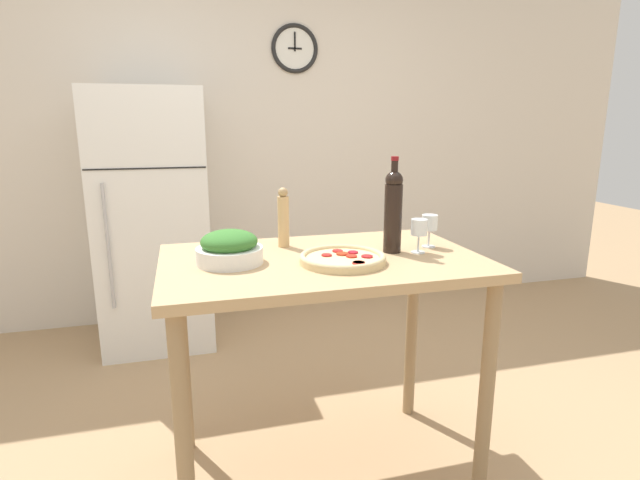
{
  "coord_description": "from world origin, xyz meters",
  "views": [
    {
      "loc": [
        -0.5,
        -1.78,
        1.45
      ],
      "look_at": [
        0.0,
        0.04,
        1.01
      ],
      "focal_mm": 28.0,
      "sensor_mm": 36.0,
      "label": 1
    }
  ],
  "objects_px": {
    "refrigerator": "(154,220)",
    "wine_glass_far": "(430,224)",
    "wine_glass_near": "(419,229)",
    "homemade_pizza": "(343,258)",
    "pepper_mill": "(283,218)",
    "wine_bottle": "(393,209)",
    "salad_bowl": "(229,248)"
  },
  "relations": [
    {
      "from": "salad_bowl",
      "to": "wine_glass_far",
      "type": "bearing_deg",
      "value": 2.25
    },
    {
      "from": "wine_glass_far",
      "to": "pepper_mill",
      "type": "relative_size",
      "value": 0.55
    },
    {
      "from": "wine_bottle",
      "to": "pepper_mill",
      "type": "relative_size",
      "value": 1.53
    },
    {
      "from": "pepper_mill",
      "to": "salad_bowl",
      "type": "relative_size",
      "value": 1.01
    },
    {
      "from": "wine_bottle",
      "to": "wine_glass_near",
      "type": "xyz_separation_m",
      "value": [
        0.1,
        -0.04,
        -0.08
      ]
    },
    {
      "from": "wine_bottle",
      "to": "salad_bowl",
      "type": "height_order",
      "value": "wine_bottle"
    },
    {
      "from": "wine_glass_far",
      "to": "homemade_pizza",
      "type": "bearing_deg",
      "value": -162.09
    },
    {
      "from": "wine_glass_far",
      "to": "pepper_mill",
      "type": "height_order",
      "value": "pepper_mill"
    },
    {
      "from": "refrigerator",
      "to": "wine_glass_near",
      "type": "xyz_separation_m",
      "value": [
        1.09,
        -1.65,
        0.21
      ]
    },
    {
      "from": "salad_bowl",
      "to": "homemade_pizza",
      "type": "height_order",
      "value": "salad_bowl"
    },
    {
      "from": "refrigerator",
      "to": "pepper_mill",
      "type": "height_order",
      "value": "refrigerator"
    },
    {
      "from": "wine_glass_near",
      "to": "pepper_mill",
      "type": "distance_m",
      "value": 0.55
    },
    {
      "from": "wine_glass_far",
      "to": "pepper_mill",
      "type": "xyz_separation_m",
      "value": [
        -0.58,
        0.17,
        0.02
      ]
    },
    {
      "from": "wine_glass_near",
      "to": "homemade_pizza",
      "type": "distance_m",
      "value": 0.35
    },
    {
      "from": "wine_glass_near",
      "to": "pepper_mill",
      "type": "bearing_deg",
      "value": 154.07
    },
    {
      "from": "wine_glass_far",
      "to": "salad_bowl",
      "type": "relative_size",
      "value": 0.56
    },
    {
      "from": "wine_glass_near",
      "to": "wine_glass_far",
      "type": "relative_size",
      "value": 1.0
    },
    {
      "from": "wine_glass_near",
      "to": "homemade_pizza",
      "type": "bearing_deg",
      "value": -169.69
    },
    {
      "from": "wine_bottle",
      "to": "homemade_pizza",
      "type": "distance_m",
      "value": 0.3
    },
    {
      "from": "refrigerator",
      "to": "wine_glass_near",
      "type": "bearing_deg",
      "value": -56.53
    },
    {
      "from": "refrigerator",
      "to": "pepper_mill",
      "type": "distance_m",
      "value": 1.54
    },
    {
      "from": "wine_glass_near",
      "to": "wine_glass_far",
      "type": "bearing_deg",
      "value": 41.51
    },
    {
      "from": "refrigerator",
      "to": "homemade_pizza",
      "type": "relative_size",
      "value": 5.21
    },
    {
      "from": "refrigerator",
      "to": "wine_glass_far",
      "type": "relative_size",
      "value": 12.25
    },
    {
      "from": "pepper_mill",
      "to": "salad_bowl",
      "type": "height_order",
      "value": "pepper_mill"
    },
    {
      "from": "wine_bottle",
      "to": "pepper_mill",
      "type": "xyz_separation_m",
      "value": [
        -0.4,
        0.2,
        -0.05
      ]
    },
    {
      "from": "wine_glass_near",
      "to": "salad_bowl",
      "type": "relative_size",
      "value": 0.56
    },
    {
      "from": "pepper_mill",
      "to": "wine_glass_near",
      "type": "bearing_deg",
      "value": -25.93
    },
    {
      "from": "refrigerator",
      "to": "salad_bowl",
      "type": "bearing_deg",
      "value": -77.64
    },
    {
      "from": "homemade_pizza",
      "to": "wine_bottle",
      "type": "bearing_deg",
      "value": 22.63
    },
    {
      "from": "wine_glass_near",
      "to": "pepper_mill",
      "type": "height_order",
      "value": "pepper_mill"
    },
    {
      "from": "pepper_mill",
      "to": "wine_bottle",
      "type": "bearing_deg",
      "value": -26.85
    }
  ]
}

